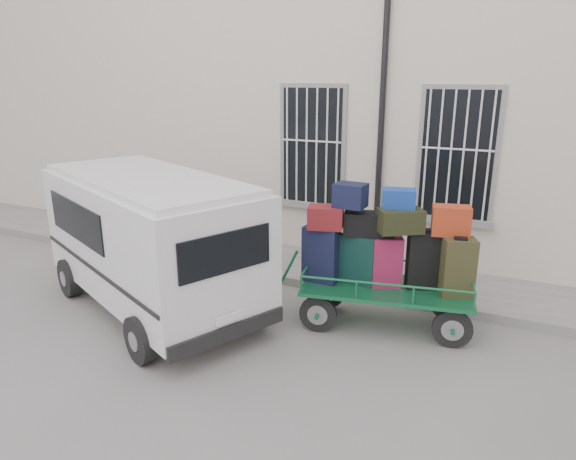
# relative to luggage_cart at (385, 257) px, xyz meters

# --- Properties ---
(ground) EXTENTS (80.00, 80.00, 0.00)m
(ground) POSITION_rel_luggage_cart_xyz_m (-1.71, -0.60, -1.08)
(ground) COLOR slate
(ground) RESTS_ON ground
(building) EXTENTS (24.00, 5.15, 6.00)m
(building) POSITION_rel_luggage_cart_xyz_m (-1.71, 4.90, 1.92)
(building) COLOR beige
(building) RESTS_ON ground
(sidewalk) EXTENTS (24.00, 1.70, 0.15)m
(sidewalk) POSITION_rel_luggage_cart_xyz_m (-1.71, 1.60, -1.01)
(sidewalk) COLOR slate
(sidewalk) RESTS_ON ground
(luggage_cart) EXTENTS (2.89, 1.52, 2.12)m
(luggage_cart) POSITION_rel_luggage_cart_xyz_m (0.00, 0.00, 0.00)
(luggage_cart) COLOR black
(luggage_cart) RESTS_ON ground
(van) EXTENTS (4.58, 3.38, 2.15)m
(van) POSITION_rel_luggage_cart_xyz_m (-3.44, -0.94, 0.15)
(van) COLOR silver
(van) RESTS_ON ground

